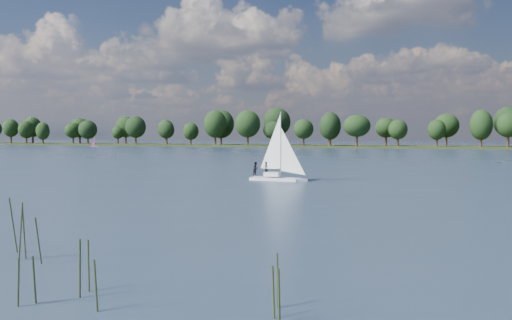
{
  "coord_description": "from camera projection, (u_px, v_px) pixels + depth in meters",
  "views": [
    {
      "loc": [
        32.71,
        -24.33,
        5.31
      ],
      "look_at": [
        9.01,
        33.47,
        2.5
      ],
      "focal_mm": 40.0,
      "sensor_mm": 36.0,
      "label": 1
    }
  ],
  "objects": [
    {
      "name": "far_shore",
      "position": [
        402.0,
        147.0,
        231.08
      ],
      "size": [
        660.0,
        40.0,
        1.5
      ],
      "primitive_type": "cube",
      "color": "black",
      "rests_on": "ground"
    },
    {
      "name": "pontoon",
      "position": [
        1.0,
        145.0,
        287.19
      ],
      "size": [
        4.16,
        2.34,
        0.5
      ],
      "primitive_type": "cube",
      "rotation": [
        0.0,
        0.0,
        0.09
      ],
      "color": "#4F5153",
      "rests_on": "ground"
    },
    {
      "name": "dinghy_pink",
      "position": [
        95.0,
        144.0,
        246.29
      ],
      "size": [
        3.19,
        2.68,
        4.86
      ],
      "rotation": [
        0.0,
        0.0,
        0.59
      ],
      "color": "silver",
      "rests_on": "ground"
    },
    {
      "name": "treeline",
      "position": [
        381.0,
        128.0,
        230.24
      ],
      "size": [
        562.92,
        73.77,
        18.74
      ],
      "color": "black",
      "rests_on": "ground"
    },
    {
      "name": "ground",
      "position": [
        331.0,
        158.0,
        127.55
      ],
      "size": [
        700.0,
        700.0,
        0.0
      ],
      "primitive_type": "plane",
      "color": "#233342",
      "rests_on": "ground"
    },
    {
      "name": "sailboat",
      "position": [
        275.0,
        161.0,
        65.36
      ],
      "size": [
        6.34,
        2.09,
        8.23
      ],
      "rotation": [
        0.0,
        0.0,
        -0.06
      ],
      "color": "white",
      "rests_on": "ground"
    }
  ]
}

